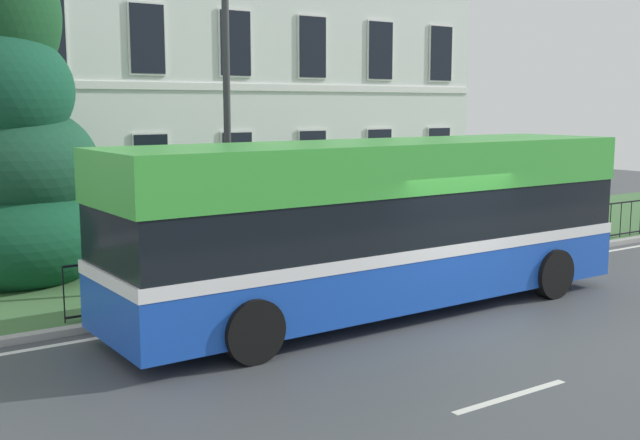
{
  "coord_description": "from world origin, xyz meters",
  "views": [
    {
      "loc": [
        -9.32,
        -8.24,
        3.7
      ],
      "look_at": [
        -0.43,
        4.91,
        1.33
      ],
      "focal_mm": 43.25,
      "sensor_mm": 36.0,
      "label": 1
    }
  ],
  "objects_px": {
    "georgian_townhouse": "(210,21)",
    "single_decker_bus": "(382,223)",
    "litter_bin": "(447,235)",
    "evergreen_tree": "(10,155)",
    "street_lamp_post": "(226,61)"
  },
  "relations": [
    {
      "from": "evergreen_tree",
      "to": "street_lamp_post",
      "type": "relative_size",
      "value": 0.92
    },
    {
      "from": "evergreen_tree",
      "to": "single_decker_bus",
      "type": "relative_size",
      "value": 0.71
    },
    {
      "from": "single_decker_bus",
      "to": "street_lamp_post",
      "type": "height_order",
      "value": "street_lamp_post"
    },
    {
      "from": "evergreen_tree",
      "to": "litter_bin",
      "type": "bearing_deg",
      "value": -20.37
    },
    {
      "from": "georgian_townhouse",
      "to": "street_lamp_post",
      "type": "xyz_separation_m",
      "value": [
        -4.94,
        -10.72,
        -1.96
      ]
    },
    {
      "from": "evergreen_tree",
      "to": "single_decker_bus",
      "type": "xyz_separation_m",
      "value": [
        4.96,
        -6.02,
        -1.07
      ]
    },
    {
      "from": "street_lamp_post",
      "to": "litter_bin",
      "type": "height_order",
      "value": "street_lamp_post"
    },
    {
      "from": "georgian_townhouse",
      "to": "litter_bin",
      "type": "distance_m",
      "value": 12.39
    },
    {
      "from": "single_decker_bus",
      "to": "georgian_townhouse",
      "type": "bearing_deg",
      "value": 75.27
    },
    {
      "from": "georgian_townhouse",
      "to": "litter_bin",
      "type": "bearing_deg",
      "value": -85.93
    },
    {
      "from": "street_lamp_post",
      "to": "litter_bin",
      "type": "xyz_separation_m",
      "value": [
        5.72,
        -0.16,
        -3.91
      ]
    },
    {
      "from": "georgian_townhouse",
      "to": "single_decker_bus",
      "type": "height_order",
      "value": "georgian_townhouse"
    },
    {
      "from": "street_lamp_post",
      "to": "georgian_townhouse",
      "type": "bearing_deg",
      "value": 65.25
    },
    {
      "from": "georgian_townhouse",
      "to": "evergreen_tree",
      "type": "bearing_deg",
      "value": -137.84
    },
    {
      "from": "evergreen_tree",
      "to": "street_lamp_post",
      "type": "xyz_separation_m",
      "value": [
        3.35,
        -3.21,
        1.87
      ]
    }
  ]
}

